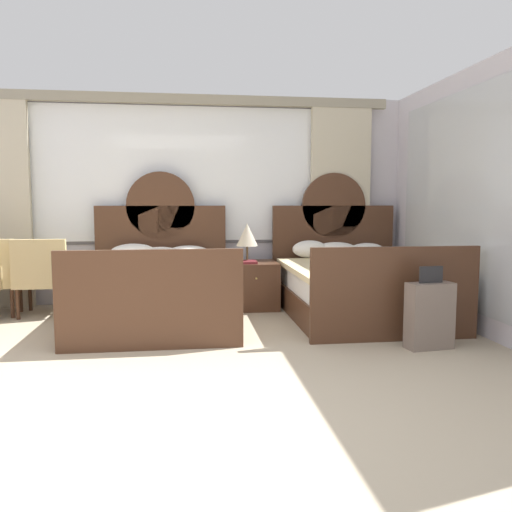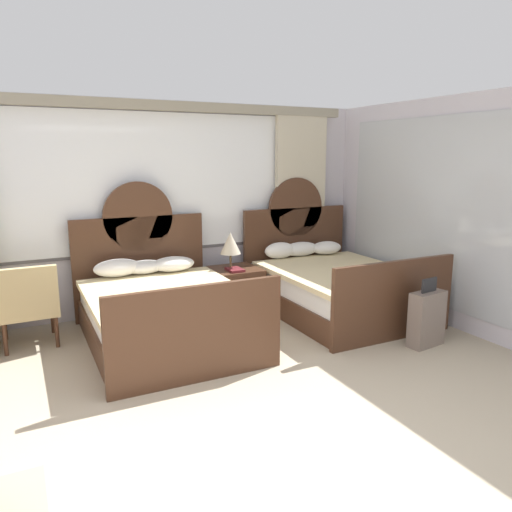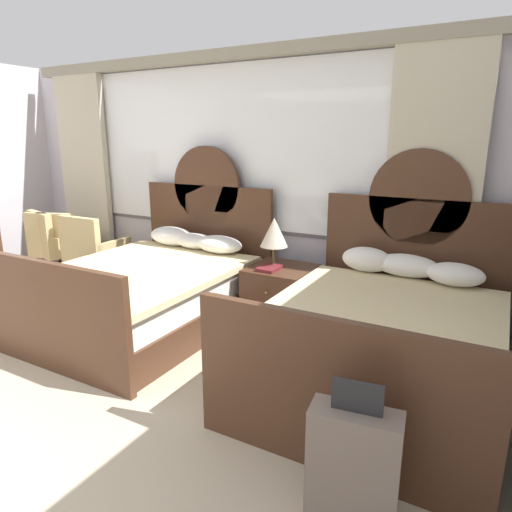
% 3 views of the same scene
% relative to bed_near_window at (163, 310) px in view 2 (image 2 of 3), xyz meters
% --- Properties ---
extents(ground_plane, '(24.00, 24.00, 0.00)m').
position_rel_bed_near_window_xyz_m(ground_plane, '(0.19, -2.67, -0.36)').
color(ground_plane, tan).
extents(wall_back_window, '(6.04, 0.22, 2.70)m').
position_rel_bed_near_window_xyz_m(wall_back_window, '(0.19, 1.14, 1.08)').
color(wall_back_window, silver).
rests_on(wall_back_window, ground_plane).
extents(wall_right_mirror, '(0.08, 4.41, 2.70)m').
position_rel_bed_near_window_xyz_m(wall_right_mirror, '(3.25, -1.04, 0.99)').
color(wall_right_mirror, silver).
rests_on(wall_right_mirror, ground_plane).
extents(bed_near_window, '(1.65, 2.19, 1.71)m').
position_rel_bed_near_window_xyz_m(bed_near_window, '(0.00, 0.00, 0.00)').
color(bed_near_window, '#472B1C').
rests_on(bed_near_window, ground_plane).
extents(bed_near_mirror, '(1.65, 2.19, 1.71)m').
position_rel_bed_near_window_xyz_m(bed_near_mirror, '(2.28, -0.00, -0.00)').
color(bed_near_mirror, '#472B1C').
rests_on(bed_near_mirror, ground_plane).
extents(nightstand_between_beds, '(0.60, 0.62, 0.58)m').
position_rel_bed_near_window_xyz_m(nightstand_between_beds, '(1.14, 0.59, -0.07)').
color(nightstand_between_beds, '#472B1C').
rests_on(nightstand_between_beds, ground_plane).
extents(table_lamp_on_nightstand, '(0.27, 0.27, 0.48)m').
position_rel_bed_near_window_xyz_m(table_lamp_on_nightstand, '(1.07, 0.58, 0.56)').
color(table_lamp_on_nightstand, brown).
rests_on(table_lamp_on_nightstand, nightstand_between_beds).
extents(book_on_nightstand, '(0.18, 0.26, 0.03)m').
position_rel_bed_near_window_xyz_m(book_on_nightstand, '(1.08, 0.47, 0.24)').
color(book_on_nightstand, maroon).
rests_on(book_on_nightstand, nightstand_between_beds).
extents(armchair_by_window_left, '(0.60, 0.60, 0.91)m').
position_rel_bed_near_window_xyz_m(armchair_by_window_left, '(-1.33, 0.48, 0.14)').
color(armchair_by_window_left, tan).
rests_on(armchair_by_window_left, ground_plane).
extents(suitcase_on_floor, '(0.44, 0.24, 0.75)m').
position_rel_bed_near_window_xyz_m(suitcase_on_floor, '(2.49, -1.41, -0.05)').
color(suitcase_on_floor, '#75665B').
rests_on(suitcase_on_floor, ground_plane).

